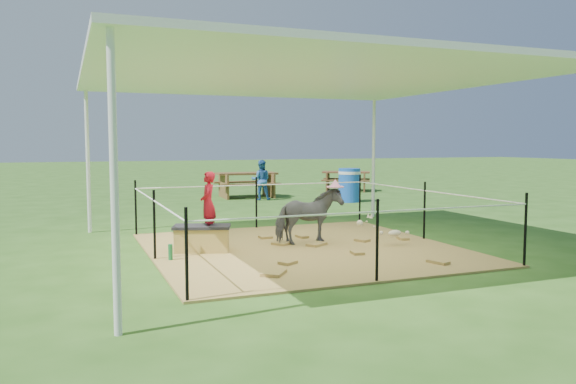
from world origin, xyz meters
name	(u,v)px	position (x,y,z in m)	size (l,w,h in m)	color
ground	(302,250)	(0.00, 0.00, 0.00)	(90.00, 90.00, 0.00)	#2D5919
hay_patch	(302,249)	(0.00, 0.00, 0.01)	(4.60, 4.60, 0.03)	brown
canopy_tent	(303,74)	(0.00, 0.00, 2.69)	(6.30, 6.30, 2.90)	silver
rope_fence	(302,208)	(0.00, 0.00, 0.64)	(4.54, 4.54, 1.00)	black
straw_bale	(202,240)	(-1.51, 0.29, 0.21)	(0.79, 0.39, 0.35)	olive
dark_cloth	(202,227)	(-1.51, 0.29, 0.40)	(0.84, 0.44, 0.04)	black
woman	(208,197)	(-1.41, 0.29, 0.85)	(0.34, 0.23, 0.95)	#B21121
green_bottle	(170,252)	(-2.06, -0.16, 0.14)	(0.06, 0.06, 0.22)	#186D33
pony	(309,216)	(0.22, 0.26, 0.48)	(0.49, 1.07, 0.90)	#46464B
pink_hat	(309,184)	(0.22, 0.26, 1.00)	(0.28, 0.28, 0.13)	pink
foal	(395,232)	(1.45, -0.35, 0.25)	(0.79, 0.44, 0.44)	beige
trash_barrel	(349,185)	(4.01, 6.05, 0.47)	(0.61, 0.61, 0.94)	blue
picnic_table_near	(246,185)	(1.72, 8.39, 0.38)	(1.82, 1.31, 0.76)	brown
picnic_table_far	(346,181)	(5.60, 9.31, 0.34)	(1.62, 1.17, 0.68)	#56331D
distant_person	(261,180)	(1.87, 7.44, 0.58)	(0.56, 0.44, 1.16)	#2D5FA9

